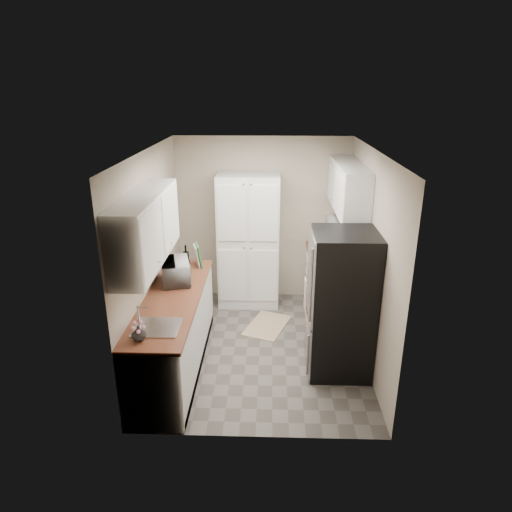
% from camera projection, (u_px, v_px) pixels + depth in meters
% --- Properties ---
extents(ground, '(3.20, 3.20, 0.00)m').
position_uv_depth(ground, '(260.00, 347.00, 5.90)').
color(ground, '#56514C').
rests_on(ground, ground).
extents(room_shell, '(2.64, 3.24, 2.52)m').
position_uv_depth(room_shell, '(258.00, 227.00, 5.31)').
color(room_shell, '#B4A591').
rests_on(room_shell, ground).
extents(pantry_cabinet, '(0.90, 0.55, 2.00)m').
position_uv_depth(pantry_cabinet, '(249.00, 241.00, 6.78)').
color(pantry_cabinet, silver).
rests_on(pantry_cabinet, ground).
extents(base_cabinet_left, '(0.60, 2.30, 0.88)m').
position_uv_depth(base_cabinet_left, '(175.00, 333.00, 5.37)').
color(base_cabinet_left, silver).
rests_on(base_cabinet_left, ground).
extents(countertop_left, '(0.63, 2.33, 0.04)m').
position_uv_depth(countertop_left, '(172.00, 298.00, 5.21)').
color(countertop_left, brown).
rests_on(countertop_left, base_cabinet_left).
extents(base_cabinet_right, '(0.60, 0.80, 0.88)m').
position_uv_depth(base_cabinet_right, '(328.00, 280.00, 6.82)').
color(base_cabinet_right, silver).
rests_on(base_cabinet_right, ground).
extents(countertop_right, '(0.63, 0.83, 0.04)m').
position_uv_depth(countertop_right, '(329.00, 251.00, 6.66)').
color(countertop_right, brown).
rests_on(countertop_right, base_cabinet_right).
extents(electric_range, '(0.71, 0.78, 1.13)m').
position_uv_depth(electric_range, '(334.00, 302.00, 6.06)').
color(electric_range, '#B7B7BC').
rests_on(electric_range, ground).
extents(refrigerator, '(0.70, 0.72, 1.70)m').
position_uv_depth(refrigerator, '(341.00, 304.00, 5.19)').
color(refrigerator, '#B7B7BC').
rests_on(refrigerator, ground).
extents(microwave, '(0.45, 0.56, 0.27)m').
position_uv_depth(microwave, '(176.00, 271.00, 5.54)').
color(microwave, '#B4B4B9').
rests_on(microwave, countertop_left).
extents(wine_bottle, '(0.08, 0.08, 0.30)m').
position_uv_depth(wine_bottle, '(186.00, 258.00, 5.91)').
color(wine_bottle, black).
rests_on(wine_bottle, countertop_left).
extents(flower_vase, '(0.18, 0.18, 0.15)m').
position_uv_depth(flower_vase, '(139.00, 333.00, 4.29)').
color(flower_vase, beige).
rests_on(flower_vase, countertop_left).
extents(cutting_board, '(0.09, 0.24, 0.30)m').
position_uv_depth(cutting_board, '(199.00, 255.00, 6.02)').
color(cutting_board, '#358C3B').
rests_on(cutting_board, countertop_left).
extents(toaster_oven, '(0.45, 0.50, 0.24)m').
position_uv_depth(toaster_oven, '(326.00, 242.00, 6.62)').
color(toaster_oven, silver).
rests_on(toaster_oven, countertop_right).
extents(fruit_basket, '(0.25, 0.25, 0.10)m').
position_uv_depth(fruit_basket, '(329.00, 231.00, 6.55)').
color(fruit_basket, '#EF531D').
rests_on(fruit_basket, toaster_oven).
extents(kitchen_mat, '(0.71, 0.88, 0.01)m').
position_uv_depth(kitchen_mat, '(267.00, 325.00, 6.42)').
color(kitchen_mat, tan).
rests_on(kitchen_mat, ground).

